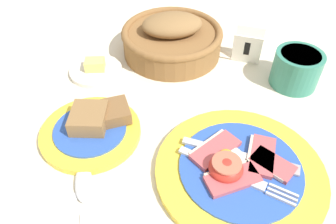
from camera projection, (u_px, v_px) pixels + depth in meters
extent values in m
plane|color=beige|center=(188.00, 167.00, 0.52)|extent=(3.00, 3.00, 0.00)
cylinder|color=yellow|center=(240.00, 170.00, 0.51)|extent=(0.26, 0.26, 0.01)
cylinder|color=#2D56B7|center=(241.00, 167.00, 0.50)|extent=(0.19, 0.19, 0.00)
cube|color=#BC5156|center=(262.00, 156.00, 0.51)|extent=(0.05, 0.08, 0.01)
cube|color=beige|center=(252.00, 153.00, 0.51)|extent=(0.02, 0.07, 0.01)
cube|color=#BC5156|center=(216.00, 150.00, 0.52)|extent=(0.08, 0.09, 0.01)
cube|color=beige|center=(208.00, 144.00, 0.53)|extent=(0.06, 0.07, 0.01)
cube|color=#BC5156|center=(273.00, 164.00, 0.50)|extent=(0.07, 0.07, 0.01)
cube|color=beige|center=(267.00, 170.00, 0.49)|extent=(0.06, 0.04, 0.01)
cube|color=#BC5156|center=(233.00, 180.00, 0.48)|extent=(0.09, 0.07, 0.01)
cube|color=beige|center=(228.00, 171.00, 0.49)|extent=(0.07, 0.05, 0.01)
ellipsoid|color=red|center=(226.00, 168.00, 0.49)|extent=(0.05, 0.05, 0.03)
cylinder|color=#DB664C|center=(227.00, 163.00, 0.48)|extent=(0.04, 0.04, 0.00)
ellipsoid|color=white|center=(222.00, 157.00, 0.51)|extent=(0.07, 0.06, 0.01)
ellipsoid|color=yellow|center=(226.00, 155.00, 0.51)|extent=(0.02, 0.02, 0.01)
cube|color=silver|center=(211.00, 164.00, 0.50)|extent=(0.10, 0.05, 0.00)
cube|color=silver|center=(257.00, 184.00, 0.48)|extent=(0.03, 0.02, 0.00)
cube|color=silver|center=(281.00, 199.00, 0.46)|extent=(0.04, 0.02, 0.00)
cube|color=silver|center=(282.00, 195.00, 0.46)|extent=(0.04, 0.02, 0.00)
cube|color=silver|center=(284.00, 191.00, 0.47)|extent=(0.04, 0.02, 0.00)
cube|color=silver|center=(215.00, 149.00, 0.52)|extent=(0.11, 0.03, 0.00)
cube|color=#9EA0A5|center=(274.00, 164.00, 0.50)|extent=(0.08, 0.03, 0.00)
cylinder|color=yellow|center=(91.00, 132.00, 0.57)|extent=(0.17, 0.17, 0.01)
cylinder|color=#2D56B7|center=(90.00, 129.00, 0.56)|extent=(0.12, 0.12, 0.00)
cube|color=brown|center=(107.00, 113.00, 0.57)|extent=(0.09, 0.08, 0.02)
cube|color=olive|center=(89.00, 118.00, 0.56)|extent=(0.07, 0.07, 0.03)
cylinder|color=#337F6B|center=(296.00, 69.00, 0.65)|extent=(0.09, 0.09, 0.07)
cylinder|color=white|center=(301.00, 56.00, 0.63)|extent=(0.08, 0.08, 0.01)
cylinder|color=brown|center=(172.00, 43.00, 0.73)|extent=(0.22, 0.22, 0.05)
torus|color=brown|center=(172.00, 32.00, 0.72)|extent=(0.22, 0.22, 0.02)
ellipsoid|color=olive|center=(172.00, 25.00, 0.70)|extent=(0.15, 0.13, 0.04)
cylinder|color=silver|center=(96.00, 71.00, 0.70)|extent=(0.11, 0.11, 0.01)
cube|color=#F4E06B|center=(95.00, 65.00, 0.68)|extent=(0.05, 0.04, 0.02)
cube|color=white|center=(247.00, 50.00, 0.70)|extent=(0.06, 0.03, 0.07)
cube|color=white|center=(248.00, 44.00, 0.71)|extent=(0.06, 0.03, 0.07)
cube|color=black|center=(247.00, 49.00, 0.69)|extent=(0.01, 0.01, 0.04)
cube|color=silver|center=(65.00, 203.00, 0.47)|extent=(0.08, 0.09, 0.01)
ellipsoid|color=silver|center=(84.00, 182.00, 0.49)|extent=(0.05, 0.07, 0.01)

